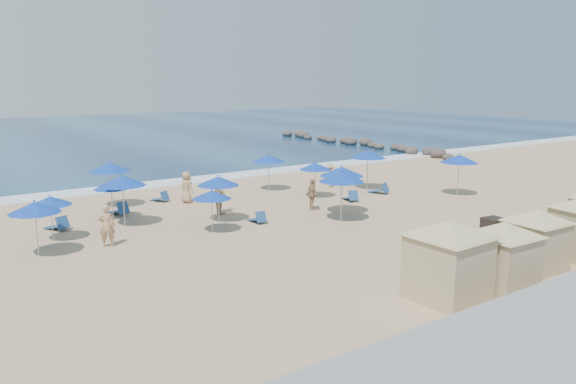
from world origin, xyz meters
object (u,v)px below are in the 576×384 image
object	(u,v)px
umbrella_6	(342,177)
cabana_2	(536,232)
umbrella_10	(368,154)
umbrella_3	(212,195)
beachgoer_0	(107,225)
umbrella_5	(218,181)
umbrella_8	(342,171)
umbrella_12	(122,181)
umbrella_0	(50,201)
beachgoer_1	(221,196)
umbrella_9	(269,158)
beachgoer_3	(330,176)
umbrella_4	(110,167)
cabana_1	(503,247)
beachgoer_2	(312,194)
rock_jetty	(356,143)
cabana_0	(449,250)
umbrella_1	(35,207)
umbrella_7	(315,166)
umbrella_11	(459,159)
umbrella_2	(111,185)
beachgoer_4	(187,187)
trash_bin	(494,227)

from	to	relation	value
umbrella_6	cabana_2	bearing A→B (deg)	-82.63
cabana_2	umbrella_10	bearing A→B (deg)	69.79
umbrella_3	beachgoer_0	bearing A→B (deg)	172.36
umbrella_5	umbrella_8	xyz separation A→B (m)	(6.12, -2.29, 0.21)
umbrella_12	umbrella_0	bearing A→B (deg)	-168.33
beachgoer_0	beachgoer_1	size ratio (longest dim) A/B	0.99
umbrella_9	beachgoer_3	world-z (taller)	umbrella_9
umbrella_4	umbrella_5	world-z (taller)	umbrella_4
umbrella_3	umbrella_12	size ratio (longest dim) A/B	0.81
umbrella_3	beachgoer_1	distance (m)	4.04
cabana_1	beachgoer_1	bearing A→B (deg)	99.49
umbrella_5	beachgoer_2	bearing A→B (deg)	-6.07
cabana_1	umbrella_0	world-z (taller)	cabana_1
rock_jetty	beachgoer_3	world-z (taller)	beachgoer_3
cabana_2	umbrella_8	xyz separation A→B (m)	(-0.27, 10.98, 0.87)
umbrella_8	umbrella_12	world-z (taller)	umbrella_8
cabana_0	umbrella_5	distance (m)	13.41
umbrella_10	umbrella_1	bearing A→B (deg)	-172.10
umbrella_0	beachgoer_1	bearing A→B (deg)	2.71
cabana_0	umbrella_8	size ratio (longest dim) A/B	1.75
beachgoer_0	beachgoer_3	bearing A→B (deg)	-139.42
umbrella_7	umbrella_11	size ratio (longest dim) A/B	0.84
umbrella_9	rock_jetty	bearing A→B (deg)	35.85
umbrella_5	umbrella_11	world-z (taller)	umbrella_11
umbrella_10	umbrella_0	bearing A→B (deg)	-177.47
cabana_2	cabana_0	bearing A→B (deg)	-179.16
beachgoer_3	cabana_1	bearing A→B (deg)	-171.68
umbrella_0	umbrella_8	size ratio (longest dim) A/B	0.79
umbrella_2	umbrella_10	world-z (taller)	umbrella_10
umbrella_9	umbrella_12	distance (m)	11.33
umbrella_2	umbrella_12	distance (m)	1.73
umbrella_3	umbrella_10	world-z (taller)	umbrella_10
rock_jetty	cabana_2	world-z (taller)	cabana_2
umbrella_7	beachgoer_3	distance (m)	3.78
umbrella_1	umbrella_3	bearing A→B (deg)	-6.45
umbrella_3	beachgoer_3	distance (m)	13.10
rock_jetty	beachgoer_4	world-z (taller)	beachgoer_4
trash_bin	beachgoer_0	bearing A→B (deg)	157.47
umbrella_0	beachgoer_4	bearing A→B (deg)	25.09
umbrella_7	umbrella_8	world-z (taller)	umbrella_8
umbrella_7	beachgoer_4	world-z (taller)	umbrella_7
umbrella_8	umbrella_10	size ratio (longest dim) A/B	1.00
trash_bin	rock_jetty	bearing A→B (deg)	65.65
trash_bin	beachgoer_1	xyz separation A→B (m)	(-8.03, 11.27, 0.50)
umbrella_0	beachgoer_0	distance (m)	2.96
beachgoer_1	beachgoer_2	xyz separation A→B (m)	(4.52, -2.18, -0.07)
umbrella_4	beachgoer_2	world-z (taller)	umbrella_4
rock_jetty	umbrella_0	xyz separation A→B (m)	(-35.68, -19.75, 1.48)
cabana_2	umbrella_7	size ratio (longest dim) A/B	1.80
cabana_2	umbrella_6	size ratio (longest dim) A/B	1.52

